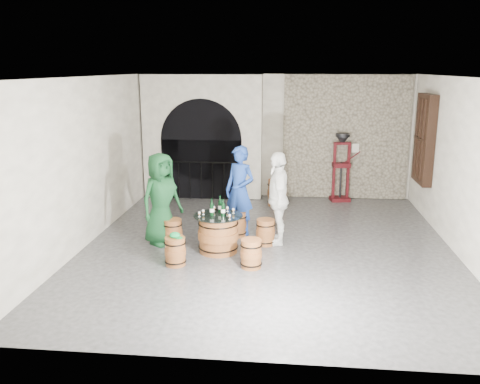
# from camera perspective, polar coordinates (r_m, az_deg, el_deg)

# --- Properties ---
(ground) EXTENTS (8.00, 8.00, 0.00)m
(ground) POSITION_cam_1_polar(r_m,az_deg,el_deg) (9.91, 3.09, -6.06)
(ground) COLOR #2D2D2F
(ground) RESTS_ON ground
(wall_back) EXTENTS (8.00, 0.00, 8.00)m
(wall_back) POSITION_cam_1_polar(r_m,az_deg,el_deg) (13.43, 4.04, 6.25)
(wall_back) COLOR silver
(wall_back) RESTS_ON ground
(wall_front) EXTENTS (8.00, 0.00, 8.00)m
(wall_front) POSITION_cam_1_polar(r_m,az_deg,el_deg) (5.61, 1.26, -4.57)
(wall_front) COLOR silver
(wall_front) RESTS_ON ground
(wall_left) EXTENTS (0.00, 8.00, 8.00)m
(wall_left) POSITION_cam_1_polar(r_m,az_deg,el_deg) (10.26, -16.75, 3.31)
(wall_left) COLOR silver
(wall_left) RESTS_ON ground
(wall_right) EXTENTS (0.00, 8.00, 8.00)m
(wall_right) POSITION_cam_1_polar(r_m,az_deg,el_deg) (9.96, 23.77, 2.42)
(wall_right) COLOR silver
(wall_right) RESTS_ON ground
(ceiling) EXTENTS (8.00, 8.00, 0.00)m
(ceiling) POSITION_cam_1_polar(r_m,az_deg,el_deg) (9.32, 3.35, 12.77)
(ceiling) COLOR beige
(ceiling) RESTS_ON wall_back
(stone_facing_panel) EXTENTS (3.20, 0.12, 3.18)m
(stone_facing_panel) POSITION_cam_1_polar(r_m,az_deg,el_deg) (13.44, 11.76, 6.00)
(stone_facing_panel) COLOR gray
(stone_facing_panel) RESTS_ON ground
(arched_opening) EXTENTS (3.10, 0.60, 3.19)m
(arched_opening) POSITION_cam_1_polar(r_m,az_deg,el_deg) (13.37, -4.22, 6.13)
(arched_opening) COLOR silver
(arched_opening) RESTS_ON ground
(shuttered_window) EXTENTS (0.23, 1.10, 2.00)m
(shuttered_window) POSITION_cam_1_polar(r_m,az_deg,el_deg) (12.18, 19.97, 5.61)
(shuttered_window) COLOR black
(shuttered_window) RESTS_ON wall_right
(barrel_table) EXTENTS (0.92, 0.92, 0.71)m
(barrel_table) POSITION_cam_1_polar(r_m,az_deg,el_deg) (9.49, -2.45, -4.71)
(barrel_table) COLOR brown
(barrel_table) RESTS_ON ground
(barrel_stool_left) EXTENTS (0.38, 0.38, 0.51)m
(barrel_stool_left) POSITION_cam_1_polar(r_m,az_deg,el_deg) (9.97, -7.55, -4.49)
(barrel_stool_left) COLOR brown
(barrel_stool_left) RESTS_ON ground
(barrel_stool_far) EXTENTS (0.38, 0.38, 0.51)m
(barrel_stool_far) POSITION_cam_1_polar(r_m,az_deg,el_deg) (10.39, -0.30, -3.62)
(barrel_stool_far) COLOR brown
(barrel_stool_far) RESTS_ON ground
(barrel_stool_right) EXTENTS (0.38, 0.38, 0.51)m
(barrel_stool_right) POSITION_cam_1_polar(r_m,az_deg,el_deg) (9.90, 2.88, -4.53)
(barrel_stool_right) COLOR brown
(barrel_stool_right) RESTS_ON ground
(barrel_stool_near_right) EXTENTS (0.38, 0.38, 0.51)m
(barrel_stool_near_right) POSITION_cam_1_polar(r_m,az_deg,el_deg) (8.79, 1.26, -6.94)
(barrel_stool_near_right) COLOR brown
(barrel_stool_near_right) RESTS_ON ground
(barrel_stool_near_left) EXTENTS (0.38, 0.38, 0.51)m
(barrel_stool_near_left) POSITION_cam_1_polar(r_m,az_deg,el_deg) (8.96, -7.28, -6.63)
(barrel_stool_near_left) COLOR brown
(barrel_stool_near_left) RESTS_ON ground
(green_cap) EXTENTS (0.23, 0.18, 0.10)m
(green_cap) POSITION_cam_1_polar(r_m,az_deg,el_deg) (8.86, -7.32, -4.84)
(green_cap) COLOR #0B7B34
(green_cap) RESTS_ON barrel_stool_near_left
(person_green) EXTENTS (1.00, 1.04, 1.80)m
(person_green) POSITION_cam_1_polar(r_m,az_deg,el_deg) (9.91, -8.85, -0.76)
(person_green) COLOR #103B1C
(person_green) RESTS_ON ground
(person_blue) EXTENTS (0.80, 0.72, 1.84)m
(person_blue) POSITION_cam_1_polar(r_m,az_deg,el_deg) (10.34, -0.01, 0.14)
(person_blue) COLOR navy
(person_blue) RESTS_ON ground
(person_white) EXTENTS (0.54, 1.10, 1.82)m
(person_white) POSITION_cam_1_polar(r_m,az_deg,el_deg) (9.83, 4.27, -0.70)
(person_white) COLOR silver
(person_white) RESTS_ON ground
(wine_bottle_left) EXTENTS (0.08, 0.08, 0.32)m
(wine_bottle_left) POSITION_cam_1_polar(r_m,az_deg,el_deg) (9.34, -3.18, -1.88)
(wine_bottle_left) COLOR black
(wine_bottle_left) RESTS_ON barrel_table
(wine_bottle_center) EXTENTS (0.08, 0.08, 0.32)m
(wine_bottle_center) POSITION_cam_1_polar(r_m,az_deg,el_deg) (9.29, -1.92, -1.95)
(wine_bottle_center) COLOR black
(wine_bottle_center) RESTS_ON barrel_table
(wine_bottle_right) EXTENTS (0.08, 0.08, 0.32)m
(wine_bottle_right) POSITION_cam_1_polar(r_m,az_deg,el_deg) (9.54, -2.24, -1.54)
(wine_bottle_right) COLOR black
(wine_bottle_right) RESTS_ON barrel_table
(tasting_glass_a) EXTENTS (0.05, 0.05, 0.10)m
(tasting_glass_a) POSITION_cam_1_polar(r_m,az_deg,el_deg) (9.30, -4.59, -2.51)
(tasting_glass_a) COLOR #A45A20
(tasting_glass_a) RESTS_ON barrel_table
(tasting_glass_b) EXTENTS (0.05, 0.05, 0.10)m
(tasting_glass_b) POSITION_cam_1_polar(r_m,az_deg,el_deg) (9.49, -0.75, -2.13)
(tasting_glass_b) COLOR #A45A20
(tasting_glass_b) RESTS_ON barrel_table
(tasting_glass_c) EXTENTS (0.05, 0.05, 0.10)m
(tasting_glass_c) POSITION_cam_1_polar(r_m,az_deg,el_deg) (9.64, -2.91, -1.88)
(tasting_glass_c) COLOR #A45A20
(tasting_glass_c) RESTS_ON barrel_table
(tasting_glass_d) EXTENTS (0.05, 0.05, 0.10)m
(tasting_glass_d) POSITION_cam_1_polar(r_m,az_deg,el_deg) (9.60, -1.42, -1.93)
(tasting_glass_d) COLOR #A45A20
(tasting_glass_d) RESTS_ON barrel_table
(tasting_glass_e) EXTENTS (0.05, 0.05, 0.10)m
(tasting_glass_e) POSITION_cam_1_polar(r_m,az_deg,el_deg) (9.11, -1.17, -2.82)
(tasting_glass_e) COLOR #A45A20
(tasting_glass_e) RESTS_ON barrel_table
(tasting_glass_f) EXTENTS (0.05, 0.05, 0.10)m
(tasting_glass_f) POSITION_cam_1_polar(r_m,az_deg,el_deg) (9.43, -4.14, -2.27)
(tasting_glass_f) COLOR #A45A20
(tasting_glass_f) RESTS_ON barrel_table
(side_barrel) EXTENTS (0.50, 0.50, 0.66)m
(side_barrel) POSITION_cam_1_polar(r_m,az_deg,el_deg) (12.69, 4.19, -0.05)
(side_barrel) COLOR brown
(side_barrel) RESTS_ON ground
(corking_press) EXTENTS (0.75, 0.47, 1.75)m
(corking_press) POSITION_cam_1_polar(r_m,az_deg,el_deg) (13.21, 11.32, 3.32)
(corking_press) COLOR #440B12
(corking_press) RESTS_ON ground
(control_box) EXTENTS (0.18, 0.10, 0.22)m
(control_box) POSITION_cam_1_polar(r_m,az_deg,el_deg) (13.42, 12.81, 4.85)
(control_box) COLOR silver
(control_box) RESTS_ON wall_back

